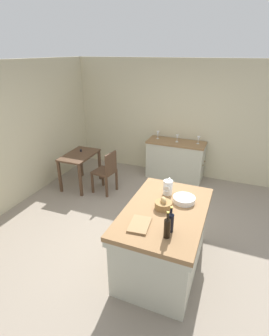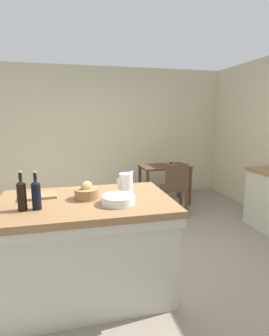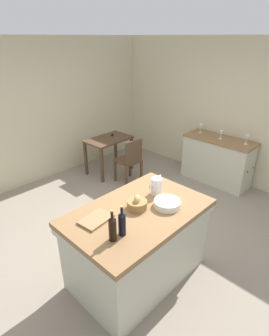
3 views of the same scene
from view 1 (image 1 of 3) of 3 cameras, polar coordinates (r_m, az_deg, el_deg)
ground_plane at (r=4.35m, az=1.33°, el=-14.41°), size 6.76×6.76×0.00m
wall_back at (r=5.15m, az=-26.81°, el=5.65°), size 5.32×0.12×2.60m
wall_right at (r=6.07m, az=10.43°, el=10.41°), size 0.12×5.20×2.60m
island_table at (r=3.56m, az=6.45°, el=-14.72°), size 1.55×0.99×0.91m
side_cabinet at (r=6.02m, az=8.92°, el=1.80°), size 0.52×1.30×0.88m
writing_desk at (r=5.65m, az=-11.97°, el=1.88°), size 0.92×0.58×0.78m
wooden_chair at (r=5.32m, az=-6.21°, el=-0.60°), size 0.45×0.45×0.90m
pitcher at (r=3.60m, az=7.36°, el=-4.22°), size 0.17×0.13×0.25m
wash_bowl at (r=3.49m, az=10.83°, el=-6.81°), size 0.29×0.29×0.07m
bread_basket at (r=3.30m, az=6.37°, el=-7.99°), size 0.22×0.22×0.16m
cutting_board at (r=3.02m, az=1.15°, el=-12.34°), size 0.35×0.25×0.02m
wine_bottle_dark at (r=2.90m, az=7.94°, el=-11.58°), size 0.07×0.07×0.31m
wine_bottle_amber at (r=2.81m, az=7.20°, el=-12.75°), size 0.07×0.07×0.32m
wine_glass_far_left at (r=5.79m, az=13.88°, el=6.29°), size 0.07×0.07×0.17m
wine_glass_left at (r=5.82m, az=9.38°, el=6.74°), size 0.07×0.07×0.16m
wine_glass_middle at (r=5.99m, az=5.17°, el=7.56°), size 0.07×0.07×0.18m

